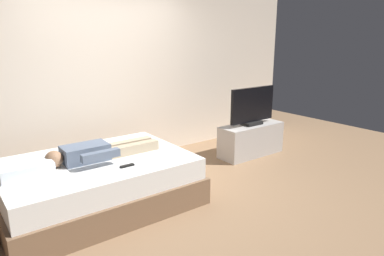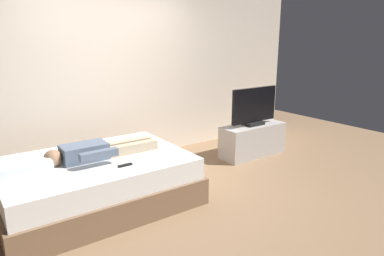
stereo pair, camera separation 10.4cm
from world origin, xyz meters
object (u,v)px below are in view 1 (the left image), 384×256
pillow (25,169)px  tv (252,107)px  remote (127,166)px  tv_stand (251,140)px  person (97,152)px  bed (98,183)px

pillow → tv: bearing=3.1°
remote → pillow: bearing=156.1°
remote → tv_stand: bearing=13.2°
pillow → person: person is taller
pillow → tv_stand: (3.34, 0.18, -0.35)m
bed → person: 0.36m
bed → tv_stand: bed is taller
pillow → tv: (3.34, 0.18, 0.18)m
bed → tv_stand: (2.64, 0.18, -0.01)m
tv → bed: bearing=-176.0°
bed → person: (0.03, 0.01, 0.36)m
remote → tv_stand: remote is taller
bed → pillow: bearing=-180.0°
pillow → tv_stand: pillow is taller
remote → tv_stand: 2.54m
person → tv_stand: person is taller
bed → tv: tv is taller
person → tv_stand: bearing=3.8°
remote → tv: (2.46, 0.58, 0.24)m
person → tv: size_ratio=1.43×
bed → pillow: size_ratio=4.29×
pillow → person: 0.74m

